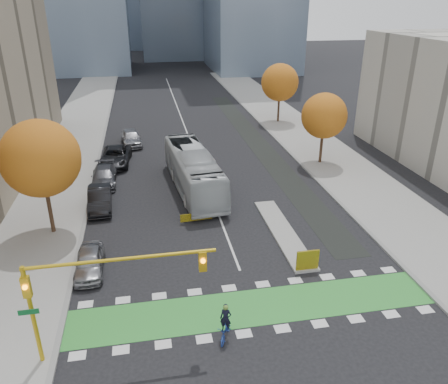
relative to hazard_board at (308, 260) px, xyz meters
name	(u,v)px	position (x,y,z in m)	size (l,w,h in m)	color
ground	(261,326)	(-4.00, -4.20, -0.80)	(300.00, 300.00, 0.00)	black
sidewalk_west	(51,189)	(-17.50, 15.80, -0.73)	(7.00, 120.00, 0.15)	gray
sidewalk_east	(342,169)	(9.50, 15.80, -0.73)	(7.00, 120.00, 0.15)	gray
curb_west	(93,186)	(-14.00, 15.80, -0.73)	(0.30, 120.00, 0.16)	gray
curb_east	(308,171)	(6.00, 15.80, -0.73)	(0.30, 120.00, 0.16)	gray
bike_crossing	(254,307)	(-4.00, -2.70, -0.79)	(20.00, 3.00, 0.01)	green
centre_line	(183,123)	(-4.00, 35.80, -0.80)	(0.15, 70.00, 0.01)	silver
bike_lane_paint	(257,142)	(3.50, 25.80, -0.80)	(2.50, 50.00, 0.01)	black
median_island	(283,232)	(0.00, 4.80, -0.72)	(1.60, 10.00, 0.16)	gray
hazard_board	(308,260)	(0.00, 0.00, 0.00)	(1.40, 0.12, 1.30)	yellow
tree_west	(41,159)	(-16.00, 7.80, 4.82)	(5.20, 5.20, 8.22)	#332114
tree_east_near	(324,116)	(8.00, 17.80, 4.06)	(4.40, 4.40, 7.08)	#332114
tree_east_far	(280,82)	(8.50, 33.80, 4.44)	(4.80, 4.80, 7.65)	#332114
traffic_signal_west	(90,284)	(-11.93, -4.71, 3.23)	(8.53, 0.56, 5.20)	#BF9914
cyclist	(226,327)	(-5.94, -4.70, -0.14)	(1.23, 1.81, 1.98)	#213D9A
bus	(193,170)	(-5.28, 13.65, 0.97)	(2.97, 12.68, 3.53)	silver
parked_car_a	(89,262)	(-13.00, 2.38, -0.09)	(1.68, 4.17, 1.42)	gray
parked_car_b	(100,199)	(-13.00, 11.29, 0.02)	(1.73, 4.97, 1.64)	black
parked_car_c	(104,176)	(-13.00, 16.29, -0.05)	(2.10, 5.17, 1.50)	#4D4D52
parked_car_d	(115,156)	(-12.20, 21.29, 0.03)	(2.76, 5.99, 1.66)	black
parked_car_e	(131,137)	(-10.68, 27.44, 0.06)	(2.04, 5.06, 1.72)	#9B9BA0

